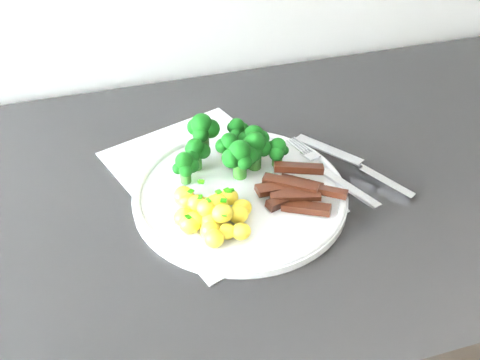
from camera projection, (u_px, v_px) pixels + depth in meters
recipe_paper at (215, 181)px, 0.77m from camera, size 0.30×0.35×0.00m
plate at (240, 193)px, 0.74m from camera, size 0.28×0.28×0.02m
broccoli at (232, 146)px, 0.76m from camera, size 0.16×0.10×0.07m
potatoes at (211, 214)px, 0.68m from camera, size 0.10×0.11×0.04m
beef_strips at (297, 190)px, 0.72m from camera, size 0.11×0.10×0.03m
fork at (333, 175)px, 0.75m from camera, size 0.06×0.17×0.02m
knife at (367, 172)px, 0.77m from camera, size 0.11×0.17×0.02m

